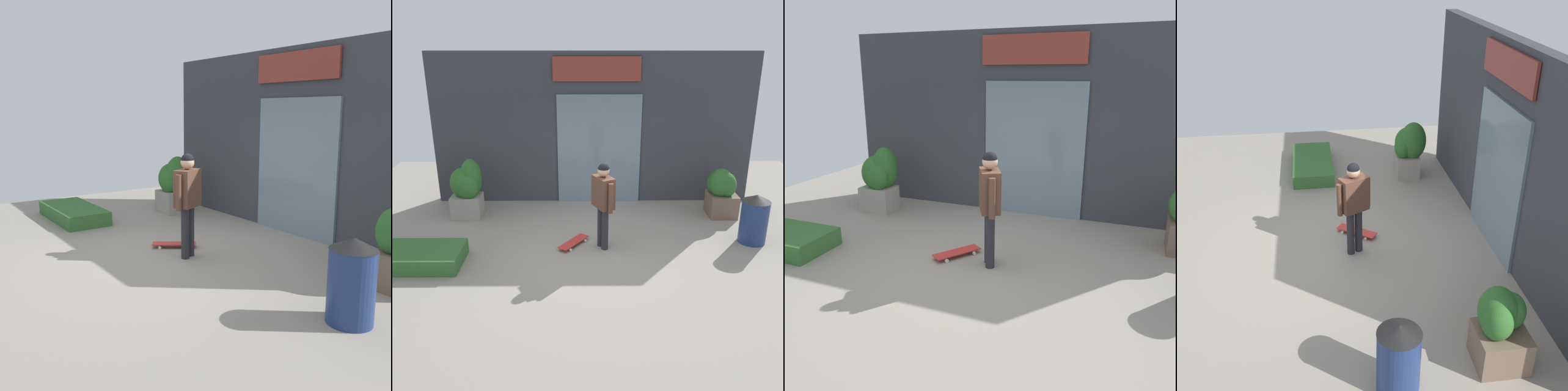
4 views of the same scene
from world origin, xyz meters
The scene contains 7 objects.
ground_plane centered at (0.00, 0.00, 0.00)m, with size 12.00×12.00×0.00m, color gray.
building_facade centered at (0.01, 2.74, 1.73)m, with size 7.42×0.31×3.48m.
skateboarder centered at (0.14, 0.18, 1.03)m, with size 0.44×0.58×1.67m.
skateboard centered at (-0.42, 0.27, 0.06)m, with size 0.60×0.73×0.08m.
planter_box_left centered at (-2.77, 1.70, 0.68)m, with size 0.66×0.70×1.30m.
trash_bin centered at (3.08, 0.39, 0.49)m, with size 0.53×0.53×0.98m.
hedge_ledge centered at (-3.37, -0.45, 0.15)m, with size 2.00×0.90×0.29m, color #33662D.
Camera 1 is at (5.98, -3.69, 2.34)m, focal length 41.63 mm.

